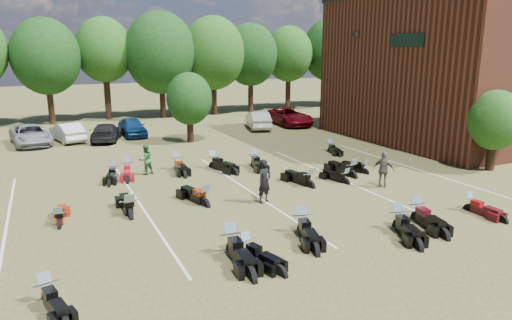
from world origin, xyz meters
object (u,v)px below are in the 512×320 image
person_black (265,181)px  motorcycle_0 (48,303)px  person_grey (384,170)px  motorcycle_3 (301,233)px  car_4 (132,127)px  motorcycle_7 (60,227)px  person_green (146,160)px

person_black → motorcycle_0: size_ratio=0.93×
person_grey → motorcycle_3: (-6.39, -3.21, -0.87)m
person_grey → motorcycle_0: size_ratio=0.85×
car_4 → motorcycle_3: (1.95, -22.04, -0.70)m
car_4 → motorcycle_7: size_ratio=2.03×
person_green → motorcycle_7: bearing=35.0°
car_4 → person_green: person_green is taller
car_4 → motorcycle_7: (-5.88, -17.78, -0.70)m
car_4 → motorcycle_0: size_ratio=2.03×
person_grey → person_black: bearing=52.8°
car_4 → person_black: (2.23, -18.45, 0.25)m
motorcycle_0 → person_grey: bearing=2.4°
person_black → person_grey: person_black is taller
motorcycle_3 → motorcycle_7: bearing=167.1°
motorcycle_3 → person_green: bearing=123.7°
motorcycle_3 → person_grey: bearing=42.3°
car_4 → motorcycle_3: size_ratio=1.70×
motorcycle_0 → car_4: bearing=60.2°
motorcycle_0 → motorcycle_3: (8.35, 1.27, 0.00)m
car_4 → motorcycle_3: 22.13m
motorcycle_0 → motorcycle_7: (0.51, 5.53, 0.00)m
person_green → motorcycle_0: size_ratio=0.79×
person_black → motorcycle_0: person_black is taller
motorcycle_3 → motorcycle_7: (-7.84, 4.26, 0.00)m
person_grey → motorcycle_3: bearing=82.9°
car_4 → person_black: 18.59m
car_4 → person_black: size_ratio=2.17×
person_black → motorcycle_7: person_black is taller
motorcycle_0 → motorcycle_7: motorcycle_0 is taller
motorcycle_3 → motorcycle_7: motorcycle_3 is taller
car_4 → person_grey: size_ratio=2.38×
person_green → motorcycle_3: 10.89m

